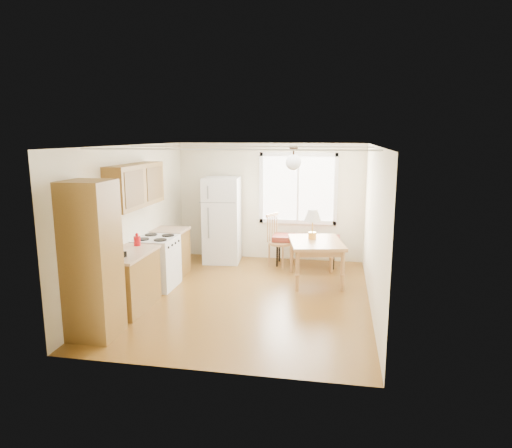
% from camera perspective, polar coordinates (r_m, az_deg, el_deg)
% --- Properties ---
extents(room_shell, '(4.60, 5.60, 2.62)m').
position_cam_1_polar(room_shell, '(7.41, -1.12, 0.07)').
color(room_shell, '#533311').
rests_on(room_shell, ground).
extents(kitchen_run, '(0.65, 3.40, 2.20)m').
position_cam_1_polar(kitchen_run, '(7.45, -15.17, -3.49)').
color(kitchen_run, brown).
rests_on(kitchen_run, ground).
extents(window_unit, '(1.64, 0.05, 1.51)m').
position_cam_1_polar(window_unit, '(9.70, 5.27, 4.43)').
color(window_unit, white).
rests_on(window_unit, room_shell).
extents(pendant_light, '(0.26, 0.26, 0.40)m').
position_cam_1_polar(pendant_light, '(7.58, 4.70, 7.79)').
color(pendant_light, black).
rests_on(pendant_light, room_shell).
extents(refrigerator, '(0.80, 0.80, 1.80)m').
position_cam_1_polar(refrigerator, '(9.66, -4.26, 0.52)').
color(refrigerator, white).
rests_on(refrigerator, ground).
extents(bench, '(1.37, 0.53, 0.63)m').
position_cam_1_polar(bench, '(9.43, 6.27, -1.88)').
color(bench, maroon).
rests_on(bench, ground).
extents(dining_table, '(1.14, 1.38, 0.77)m').
position_cam_1_polar(dining_table, '(8.41, 7.49, -2.78)').
color(dining_table, olive).
rests_on(dining_table, ground).
extents(chair, '(0.53, 0.53, 1.08)m').
position_cam_1_polar(chair, '(9.38, 2.51, -1.51)').
color(chair, olive).
rests_on(chair, ground).
extents(table_lamp, '(0.32, 0.32, 0.55)m').
position_cam_1_polar(table_lamp, '(8.46, 7.09, 0.78)').
color(table_lamp, gold).
rests_on(table_lamp, dining_table).
extents(coffee_maker, '(0.26, 0.30, 0.38)m').
position_cam_1_polar(coffee_maker, '(6.94, -17.20, -2.98)').
color(coffee_maker, black).
rests_on(coffee_maker, kitchen_run).
extents(kettle, '(0.11, 0.11, 0.21)m').
position_cam_1_polar(kettle, '(7.63, -14.64, -2.00)').
color(kettle, red).
rests_on(kettle, kitchen_run).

